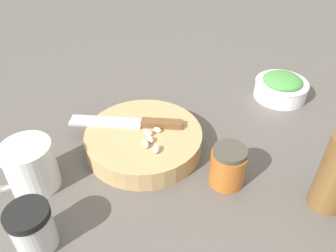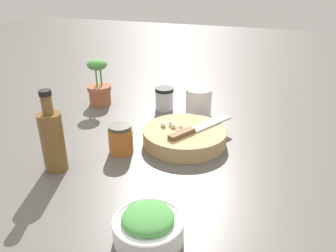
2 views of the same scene
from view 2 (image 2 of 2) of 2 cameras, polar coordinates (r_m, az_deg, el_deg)
name	(u,v)px [view 2 (image 2 of 2)]	position (r m, az deg, el deg)	size (l,w,h in m)	color
ground_plane	(150,147)	(0.94, -3.14, -3.72)	(5.00, 5.00, 0.00)	#56514C
cutting_board	(185,136)	(0.95, 2.90, -1.77)	(0.24, 0.24, 0.04)	tan
chef_knife	(197,128)	(0.94, 5.08, -0.37)	(0.23, 0.13, 0.01)	brown
garlic_cloves	(172,126)	(0.95, 0.78, -0.01)	(0.05, 0.08, 0.01)	#F4E1C3
herb_bowl	(148,226)	(0.63, -3.45, -16.96)	(0.13, 0.13, 0.06)	white
spice_jar	(164,98)	(1.19, -0.64, 4.81)	(0.07, 0.07, 0.08)	silver
coffee_mug	(199,102)	(1.14, 5.34, 4.24)	(0.12, 0.09, 0.09)	white
honey_jar	(121,139)	(0.90, -8.24, -2.28)	(0.07, 0.07, 0.08)	#B26023
oil_bottle	(53,139)	(0.85, -19.46, -2.18)	(0.06, 0.06, 0.21)	brown
potted_herb	(99,86)	(1.25, -11.92, 6.81)	(0.09, 0.09, 0.17)	#A35B3D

